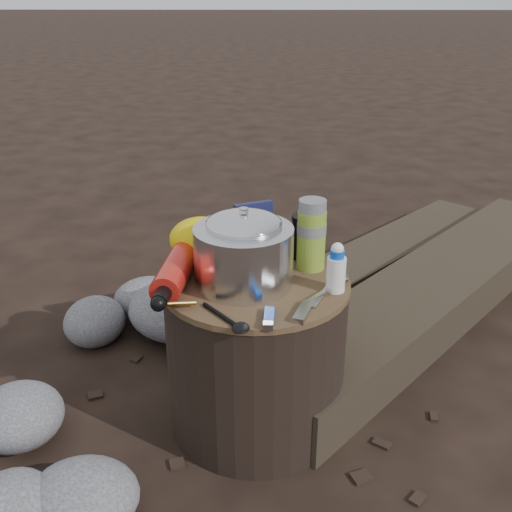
{
  "coord_description": "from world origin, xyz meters",
  "views": [
    {
      "loc": [
        0.03,
        -1.29,
        1.06
      ],
      "look_at": [
        0.0,
        0.0,
        0.48
      ],
      "focal_mm": 42.09,
      "sensor_mm": 36.0,
      "label": 1
    }
  ],
  "objects_px": {
    "log_main": "(437,291)",
    "fuel_bottle": "(175,271)",
    "travel_mug": "(307,237)",
    "thermos": "(311,235)",
    "camping_pot": "(244,247)",
    "stump": "(256,353)"
  },
  "relations": [
    {
      "from": "travel_mug",
      "to": "camping_pot",
      "type": "bearing_deg",
      "value": -137.93
    },
    {
      "from": "fuel_bottle",
      "to": "camping_pot",
      "type": "bearing_deg",
      "value": 13.64
    },
    {
      "from": "stump",
      "to": "camping_pot",
      "type": "xyz_separation_m",
      "value": [
        -0.03,
        0.0,
        0.29
      ]
    },
    {
      "from": "stump",
      "to": "travel_mug",
      "type": "relative_size",
      "value": 3.95
    },
    {
      "from": "log_main",
      "to": "camping_pot",
      "type": "xyz_separation_m",
      "value": [
        -0.66,
        -0.61,
        0.42
      ]
    },
    {
      "from": "camping_pot",
      "to": "travel_mug",
      "type": "relative_size",
      "value": 1.54
    },
    {
      "from": "stump",
      "to": "camping_pot",
      "type": "distance_m",
      "value": 0.3
    },
    {
      "from": "thermos",
      "to": "travel_mug",
      "type": "height_order",
      "value": "thermos"
    },
    {
      "from": "stump",
      "to": "travel_mug",
      "type": "distance_m",
      "value": 0.33
    },
    {
      "from": "travel_mug",
      "to": "thermos",
      "type": "bearing_deg",
      "value": -83.73
    },
    {
      "from": "log_main",
      "to": "fuel_bottle",
      "type": "distance_m",
      "value": 1.1
    },
    {
      "from": "stump",
      "to": "fuel_bottle",
      "type": "xyz_separation_m",
      "value": [
        -0.19,
        -0.02,
        0.24
      ]
    },
    {
      "from": "fuel_bottle",
      "to": "travel_mug",
      "type": "relative_size",
      "value": 2.55
    },
    {
      "from": "stump",
      "to": "travel_mug",
      "type": "bearing_deg",
      "value": 47.96
    },
    {
      "from": "fuel_bottle",
      "to": "travel_mug",
      "type": "xyz_separation_m",
      "value": [
        0.32,
        0.17,
        0.02
      ]
    },
    {
      "from": "stump",
      "to": "camping_pot",
      "type": "relative_size",
      "value": 2.57
    },
    {
      "from": "stump",
      "to": "travel_mug",
      "type": "xyz_separation_m",
      "value": [
        0.13,
        0.14,
        0.26
      ]
    },
    {
      "from": "log_main",
      "to": "fuel_bottle",
      "type": "bearing_deg",
      "value": -101.58
    },
    {
      "from": "thermos",
      "to": "stump",
      "type": "bearing_deg",
      "value": -150.17
    },
    {
      "from": "camping_pot",
      "to": "stump",
      "type": "bearing_deg",
      "value": -1.91
    },
    {
      "from": "camping_pot",
      "to": "fuel_bottle",
      "type": "bearing_deg",
      "value": -171.3
    },
    {
      "from": "camping_pot",
      "to": "log_main",
      "type": "bearing_deg",
      "value": 42.65
    }
  ]
}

